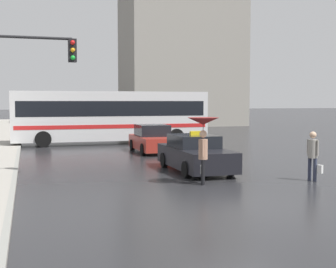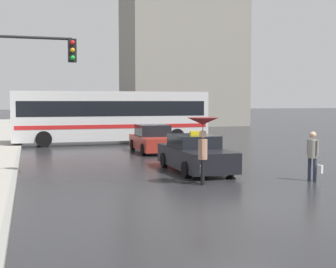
% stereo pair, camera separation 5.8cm
% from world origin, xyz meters
% --- Properties ---
extents(ground_plane, '(300.00, 300.00, 0.00)m').
position_xyz_m(ground_plane, '(0.00, 0.00, 0.00)').
color(ground_plane, '#262628').
extents(taxi, '(1.91, 4.53, 1.56)m').
position_xyz_m(taxi, '(1.16, 6.21, 0.65)').
color(taxi, black).
rests_on(taxi, ground_plane).
extents(sedan_red, '(1.91, 4.05, 1.46)m').
position_xyz_m(sedan_red, '(1.35, 13.26, 0.66)').
color(sedan_red, '#A52D23').
rests_on(sedan_red, ground_plane).
extents(city_bus, '(12.28, 2.72, 3.33)m').
position_xyz_m(city_bus, '(0.10, 18.89, 1.85)').
color(city_bus, silver).
rests_on(city_bus, ground_plane).
extents(pedestrian_with_umbrella, '(1.03, 1.03, 2.19)m').
position_xyz_m(pedestrian_with_umbrella, '(0.39, 3.36, 1.75)').
color(pedestrian_with_umbrella, black).
rests_on(pedestrian_with_umbrella, ground_plane).
extents(pedestrian_man, '(0.41, 0.59, 1.69)m').
position_xyz_m(pedestrian_man, '(4.22, 2.93, 0.98)').
color(pedestrian_man, '#2D3347').
rests_on(pedestrian_man, ground_plane).
extents(traffic_light, '(3.02, 0.38, 5.18)m').
position_xyz_m(traffic_light, '(-5.11, 5.89, 3.59)').
color(traffic_light, black).
rests_on(traffic_light, ground_plane).
extents(building_tower_near, '(12.83, 8.80, 26.30)m').
position_xyz_m(building_tower_near, '(11.80, 39.90, 13.15)').
color(building_tower_near, gray).
rests_on(building_tower_near, ground_plane).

